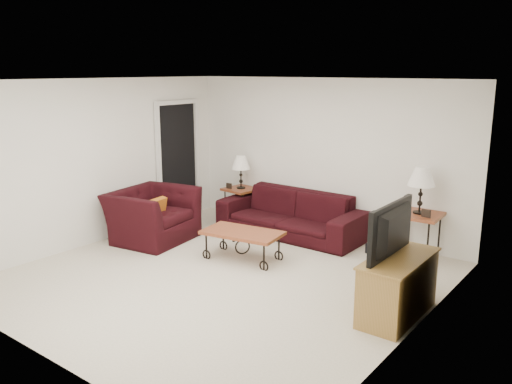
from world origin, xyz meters
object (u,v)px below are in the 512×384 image
(armchair, at_px, (152,215))
(television, at_px, (400,231))
(lamp_left, at_px, (241,172))
(lamp_right, at_px, (421,190))
(side_table_right, at_px, (417,236))
(backpack, at_px, (377,245))
(sofa, at_px, (290,214))
(tv_stand, at_px, (398,287))
(side_table_left, at_px, (241,204))
(coffee_table, at_px, (242,245))

(armchair, height_order, television, television)
(lamp_left, distance_m, lamp_right, 3.21)
(lamp_right, relative_size, television, 0.66)
(side_table_right, height_order, television, television)
(backpack, bearing_deg, lamp_left, -179.70)
(sofa, height_order, tv_stand, sofa)
(side_table_right, relative_size, backpack, 1.52)
(side_table_right, bearing_deg, television, -75.82)
(side_table_left, distance_m, side_table_right, 3.21)
(backpack, bearing_deg, television, -50.42)
(television, bearing_deg, lamp_left, -117.17)
(side_table_right, height_order, coffee_table, side_table_right)
(tv_stand, bearing_deg, side_table_right, 104.74)
(side_table_left, relative_size, tv_stand, 0.51)
(television, bearing_deg, backpack, -148.85)
(armchair, height_order, backpack, armchair)
(tv_stand, xyz_separation_m, backpack, (-0.92, 1.50, -0.12))
(lamp_right, distance_m, armchair, 4.04)
(lamp_right, distance_m, coffee_table, 2.60)
(side_table_left, bearing_deg, television, -27.17)
(side_table_left, bearing_deg, coffee_table, -50.53)
(sofa, height_order, television, television)
(sofa, distance_m, side_table_left, 1.19)
(side_table_right, xyz_separation_m, armchair, (-3.61, -1.72, 0.07))
(side_table_right, bearing_deg, lamp_left, 180.00)
(sofa, bearing_deg, lamp_left, 171.27)
(side_table_left, height_order, coffee_table, side_table_left)
(lamp_right, height_order, television, lamp_right)
(side_table_right, relative_size, armchair, 0.54)
(coffee_table, bearing_deg, lamp_right, 38.51)
(lamp_left, bearing_deg, lamp_right, -0.00)
(sofa, xyz_separation_m, backpack, (1.61, -0.22, -0.13))
(sofa, distance_m, armchair, 2.20)
(sofa, xyz_separation_m, coffee_table, (0.10, -1.36, -0.15))
(side_table_left, bearing_deg, lamp_right, -0.00)
(lamp_left, xyz_separation_m, backpack, (2.78, -0.40, -0.65))
(side_table_right, xyz_separation_m, lamp_right, (0.00, 0.00, 0.66))
(armchair, bearing_deg, lamp_left, -21.59)
(sofa, height_order, lamp_right, lamp_right)
(side_table_right, relative_size, lamp_left, 1.14)
(sofa, height_order, armchair, armchair)
(coffee_table, height_order, backpack, backpack)
(lamp_left, bearing_deg, coffee_table, -50.53)
(sofa, xyz_separation_m, lamp_right, (2.04, 0.18, 0.64))
(tv_stand, bearing_deg, armchair, 177.56)
(sofa, bearing_deg, armchair, -135.58)
(sofa, distance_m, backpack, 1.63)
(sofa, bearing_deg, side_table_left, 171.27)
(sofa, distance_m, side_table_right, 2.05)
(lamp_right, height_order, coffee_table, lamp_right)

